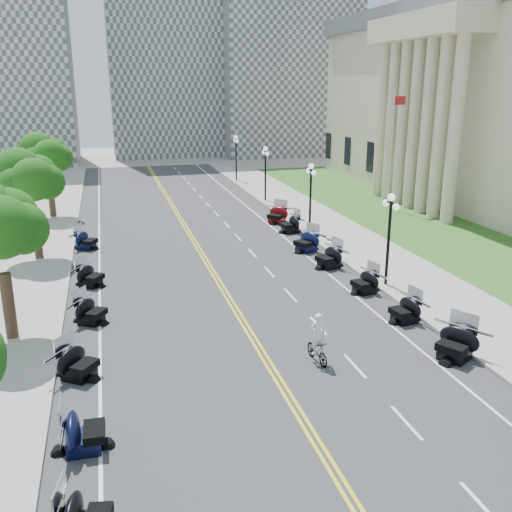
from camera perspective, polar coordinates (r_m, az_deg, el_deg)
ground at (r=25.32m, az=-0.60°, el=-7.74°), size 160.00×160.00×0.00m
road at (r=34.46m, az=-4.71°, el=-1.01°), size 16.00×90.00×0.01m
centerline_yellow_a at (r=34.44m, az=-4.91°, el=-1.01°), size 0.12×90.00×0.00m
centerline_yellow_b at (r=34.48m, az=-4.52°, el=-0.98°), size 0.12×90.00×0.00m
edge_line_north at (r=36.06m, az=5.34°, el=-0.20°), size 0.12×90.00×0.00m
edge_line_south at (r=34.00m, az=-15.39°, el=-1.81°), size 0.12×90.00×0.00m
lane_dash_3 at (r=17.19m, az=21.80°, el=-22.30°), size 0.12×2.00×0.00m
lane_dash_4 at (r=19.85m, az=14.80°, el=-15.79°), size 0.12×2.00×0.00m
lane_dash_5 at (r=22.91m, az=9.86°, el=-10.78°), size 0.12×2.00×0.00m
lane_dash_6 at (r=26.22m, az=6.24°, el=-6.93°), size 0.12×2.00×0.00m
lane_dash_7 at (r=29.69m, az=3.49°, el=-3.94°), size 0.12×2.00×0.00m
lane_dash_8 at (r=33.29m, az=1.34°, el=-1.59°), size 0.12×2.00×0.00m
lane_dash_9 at (r=36.97m, az=-0.39°, el=0.31°), size 0.12×2.00×0.00m
lane_dash_10 at (r=40.71m, az=-1.80°, el=1.86°), size 0.12×2.00×0.00m
lane_dash_11 at (r=44.50m, az=-2.97°, el=3.14°), size 0.12×2.00×0.00m
lane_dash_12 at (r=48.32m, az=-3.96°, el=4.23°), size 0.12×2.00×0.00m
lane_dash_13 at (r=52.16m, az=-4.81°, el=5.15°), size 0.12×2.00×0.00m
lane_dash_14 at (r=56.03m, az=-5.54°, el=5.94°), size 0.12×2.00×0.00m
lane_dash_15 at (r=59.92m, az=-6.18°, el=6.63°), size 0.12×2.00×0.00m
lane_dash_16 at (r=63.82m, az=-6.74°, el=7.24°), size 0.12×2.00×0.00m
lane_dash_17 at (r=67.73m, az=-7.24°, el=7.77°), size 0.12×2.00×0.00m
lane_dash_18 at (r=71.65m, az=-7.69°, el=8.25°), size 0.12×2.00×0.00m
lane_dash_19 at (r=75.58m, az=-8.09°, el=8.68°), size 0.12×2.00×0.00m
sidewalk_north at (r=37.61m, az=11.22°, el=0.37°), size 5.00×90.00×0.15m
sidewalk_south at (r=34.31m, az=-22.24°, el=-2.20°), size 5.00×90.00×0.15m
lawn at (r=47.66m, az=14.65°, el=3.58°), size 9.00×60.00×0.10m
distant_block_b at (r=90.94m, az=-9.29°, el=19.45°), size 16.00×12.00×30.00m
distant_block_c at (r=91.59m, az=2.83°, el=17.12°), size 20.00×14.00×22.00m
street_lamp_2 at (r=30.96m, az=13.11°, el=1.55°), size 0.50×1.20×4.90m
street_lamp_3 at (r=41.65m, az=5.46°, el=5.79°), size 0.50×1.20×4.90m
street_lamp_4 at (r=52.90m, az=0.94°, el=8.22°), size 0.50×1.20×4.90m
street_lamp_5 at (r=64.42m, az=-2.00°, el=9.76°), size 0.50×1.20×4.90m
flagpole at (r=50.54m, az=13.35°, el=10.11°), size 1.10×0.20×10.00m
tree_3 at (r=37.03m, az=-21.57°, el=6.69°), size 4.80×4.80×9.20m
tree_4 at (r=48.86m, az=-20.12°, el=9.04°), size 4.80×4.80×9.20m
motorcycle_n_4 at (r=24.14m, az=19.35°, el=-8.13°), size 2.89×2.89×1.47m
motorcycle_n_5 at (r=27.11m, az=14.69°, el=-5.13°), size 2.11×2.11×1.30m
motorcycle_n_6 at (r=30.34m, az=10.84°, el=-2.48°), size 2.22×2.22×1.30m
motorcycle_n_7 at (r=34.09m, az=7.31°, el=-0.03°), size 2.47×2.47×1.44m
motorcycle_n_8 at (r=37.28m, az=5.06°, el=1.53°), size 2.79×2.79×1.47m
motorcycle_n_9 at (r=42.01m, az=3.44°, el=3.29°), size 2.20×2.20×1.42m
motorcycle_n_10 at (r=44.93m, az=2.10°, el=4.22°), size 2.93×2.93×1.45m
motorcycle_s_4 at (r=18.43m, az=-16.92°, el=-16.25°), size 2.01×2.01×1.39m
motorcycle_s_5 at (r=22.45m, az=-17.38°, el=-10.04°), size 2.69×2.69×1.35m
motorcycle_s_6 at (r=27.17m, az=-16.21°, el=-5.20°), size 2.57×2.57×1.30m
motorcycle_s_7 at (r=32.03m, az=-16.26°, el=-1.81°), size 2.60×2.60×1.31m
motorcycle_s_9 at (r=39.34m, az=-16.65°, el=1.61°), size 2.61×2.61×1.34m
bicycle at (r=22.80m, az=6.13°, el=-9.43°), size 0.66×1.64×0.96m
cyclist_rider at (r=22.24m, az=6.24°, el=-6.33°), size 0.63×0.41×1.72m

